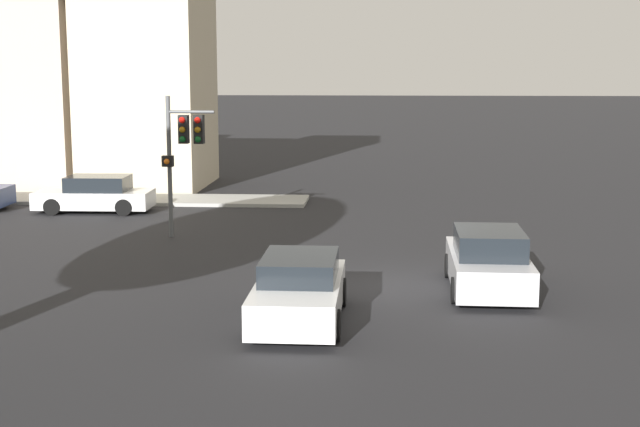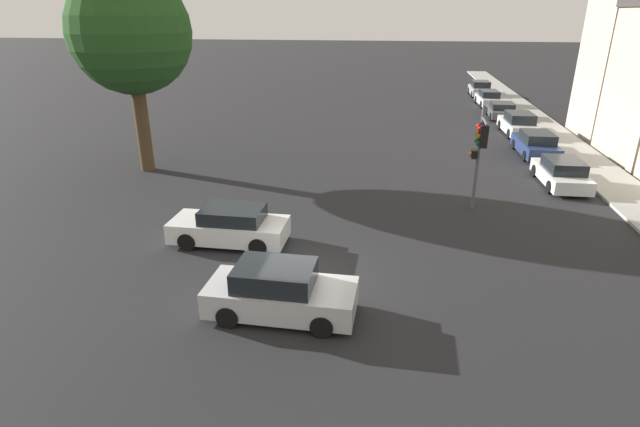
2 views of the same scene
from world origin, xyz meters
name	(u,v)px [view 2 (image 2 of 2)]	position (x,y,z in m)	size (l,w,h in m)	color
ground_plane	(305,278)	(0.00, 0.00, 0.00)	(300.00, 300.00, 0.00)	black
sidewalk_strip	(521,108)	(13.61, 33.41, 0.07)	(2.64, 60.00, 0.14)	#9E9E99
street_tree	(130,33)	(-10.72, 10.55, 7.07)	(6.09, 6.09, 10.17)	#4C3823
traffic_signal	(480,143)	(6.09, 6.71, 3.09)	(0.55, 1.67, 4.52)	#515456
crossing_car_0	(230,226)	(-3.22, 2.20, 0.68)	(4.30, 1.92, 1.41)	silver
crossing_car_1	(280,292)	(-0.31, -2.17, 0.72)	(4.24, 1.98, 1.54)	#B7B7BC
parked_car_0	(561,173)	(10.88, 11.19, 0.65)	(2.00, 4.36, 1.37)	silver
parked_car_1	(536,144)	(10.98, 16.91, 0.68)	(2.06, 4.56, 1.45)	navy
parked_car_2	(518,124)	(11.12, 22.60, 0.73)	(2.11, 4.81, 1.57)	silver
parked_car_3	(502,111)	(11.04, 28.66, 0.61)	(2.16, 4.26, 1.27)	#4C5156
parked_car_4	(488,98)	(10.88, 34.49, 0.67)	(1.97, 4.65, 1.42)	silver
parked_car_5	(480,89)	(10.97, 40.73, 0.70)	(2.01, 4.42, 1.50)	#B7B7BC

